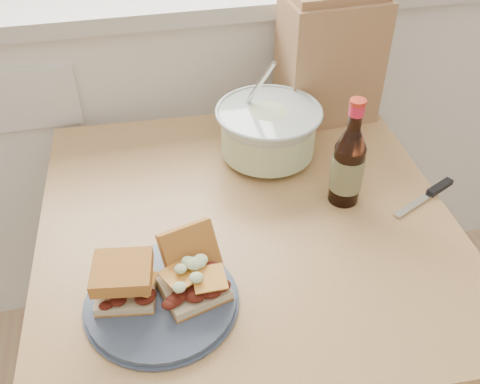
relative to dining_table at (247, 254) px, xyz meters
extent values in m
cube|color=white|center=(-0.09, 0.77, -0.13)|extent=(2.40, 0.60, 0.90)
cube|color=tan|center=(0.00, 0.00, 0.08)|extent=(0.86, 0.86, 0.04)
cube|color=tan|center=(-0.35, 0.38, -0.26)|extent=(0.06, 0.06, 0.65)
cube|color=tan|center=(0.38, 0.35, -0.26)|extent=(0.06, 0.06, 0.65)
cylinder|color=#3C4961|center=(-0.19, -0.17, 0.11)|extent=(0.25, 0.25, 0.02)
cube|color=beige|center=(-0.25, -0.16, 0.13)|extent=(0.11, 0.10, 0.02)
cube|color=orange|center=(-0.25, -0.16, 0.16)|extent=(0.06, 0.06, 0.00)
cube|color=#BB7331|center=(-0.25, -0.16, 0.17)|extent=(0.11, 0.10, 0.03)
cube|color=beige|center=(-0.14, -0.18, 0.13)|extent=(0.12, 0.12, 0.02)
cube|color=orange|center=(-0.14, -0.18, 0.16)|extent=(0.07, 0.07, 0.00)
cube|color=#BB7331|center=(-0.13, -0.12, 0.16)|extent=(0.11, 0.09, 0.09)
cone|color=silver|center=(0.10, 0.20, 0.16)|extent=(0.23, 0.23, 0.12)
cylinder|color=silver|center=(0.10, 0.20, 0.15)|extent=(0.21, 0.21, 0.08)
torus|color=silver|center=(0.10, 0.20, 0.22)|extent=(0.24, 0.24, 0.01)
cylinder|color=silver|center=(0.07, 0.23, 0.26)|extent=(0.07, 0.08, 0.16)
cylinder|color=black|center=(0.21, 0.02, 0.17)|extent=(0.06, 0.06, 0.13)
cone|color=black|center=(0.21, 0.02, 0.25)|extent=(0.06, 0.06, 0.04)
cylinder|color=black|center=(0.21, 0.02, 0.30)|extent=(0.03, 0.03, 0.06)
cylinder|color=red|center=(0.21, 0.02, 0.31)|extent=(0.03, 0.03, 0.02)
cylinder|color=#B63121|center=(0.21, 0.02, 0.33)|extent=(0.03, 0.03, 0.01)
cylinder|color=#2A371B|center=(0.21, 0.02, 0.17)|extent=(0.07, 0.07, 0.08)
cube|color=silver|center=(0.35, -0.04, 0.10)|extent=(0.12, 0.07, 0.00)
cube|color=black|center=(0.42, 0.00, 0.11)|extent=(0.07, 0.05, 0.01)
cube|color=#A87551|center=(0.29, 0.35, 0.25)|extent=(0.24, 0.16, 0.30)
camera|label=1|loc=(-0.19, -0.77, 0.82)|focal=40.00mm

